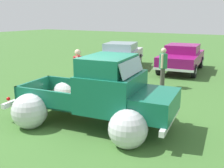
{
  "coord_description": "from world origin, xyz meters",
  "views": [
    {
      "loc": [
        4.05,
        -5.73,
        2.91
      ],
      "look_at": [
        0.0,
        1.19,
        0.85
      ],
      "focal_mm": 42.49,
      "sensor_mm": 36.0,
      "label": 1
    }
  ],
  "objects_px": {
    "spectator_1": "(78,69)",
    "lane_cone_0": "(39,91)",
    "show_car_0": "(120,54)",
    "spectator_2": "(163,65)",
    "show_car_1": "(182,57)",
    "vintage_pickup_truck": "(103,98)"
  },
  "relations": [
    {
      "from": "vintage_pickup_truck",
      "to": "lane_cone_0",
      "type": "bearing_deg",
      "value": 159.73
    },
    {
      "from": "show_car_0",
      "to": "spectator_2",
      "type": "bearing_deg",
      "value": 37.55
    },
    {
      "from": "vintage_pickup_truck",
      "to": "spectator_1",
      "type": "relative_size",
      "value": 2.78
    },
    {
      "from": "show_car_0",
      "to": "lane_cone_0",
      "type": "height_order",
      "value": "show_car_0"
    },
    {
      "from": "spectator_1",
      "to": "lane_cone_0",
      "type": "relative_size",
      "value": 2.75
    },
    {
      "from": "show_car_0",
      "to": "lane_cone_0",
      "type": "relative_size",
      "value": 7.67
    },
    {
      "from": "show_car_0",
      "to": "spectator_1",
      "type": "xyz_separation_m",
      "value": [
        1.25,
        -5.55,
        0.2
      ]
    },
    {
      "from": "vintage_pickup_truck",
      "to": "spectator_2",
      "type": "bearing_deg",
      "value": 83.14
    },
    {
      "from": "vintage_pickup_truck",
      "to": "show_car_0",
      "type": "height_order",
      "value": "vintage_pickup_truck"
    },
    {
      "from": "show_car_1",
      "to": "lane_cone_0",
      "type": "distance_m",
      "value": 8.19
    },
    {
      "from": "spectator_2",
      "to": "lane_cone_0",
      "type": "distance_m",
      "value": 5.08
    },
    {
      "from": "show_car_1",
      "to": "spectator_2",
      "type": "bearing_deg",
      "value": -1.55
    },
    {
      "from": "spectator_2",
      "to": "vintage_pickup_truck",
      "type": "bearing_deg",
      "value": 82.25
    },
    {
      "from": "show_car_1",
      "to": "spectator_2",
      "type": "relative_size",
      "value": 2.7
    },
    {
      "from": "show_car_0",
      "to": "spectator_2",
      "type": "height_order",
      "value": "spectator_2"
    },
    {
      "from": "show_car_1",
      "to": "show_car_0",
      "type": "bearing_deg",
      "value": -81.14
    },
    {
      "from": "spectator_1",
      "to": "lane_cone_0",
      "type": "xyz_separation_m",
      "value": [
        -0.84,
        -1.21,
        -0.68
      ]
    },
    {
      "from": "lane_cone_0",
      "to": "spectator_2",
      "type": "bearing_deg",
      "value": 50.71
    },
    {
      "from": "spectator_1",
      "to": "spectator_2",
      "type": "relative_size",
      "value": 1.05
    },
    {
      "from": "show_car_0",
      "to": "spectator_1",
      "type": "relative_size",
      "value": 2.8
    },
    {
      "from": "show_car_1",
      "to": "spectator_1",
      "type": "height_order",
      "value": "spectator_1"
    },
    {
      "from": "show_car_0",
      "to": "spectator_1",
      "type": "distance_m",
      "value": 5.7
    }
  ]
}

